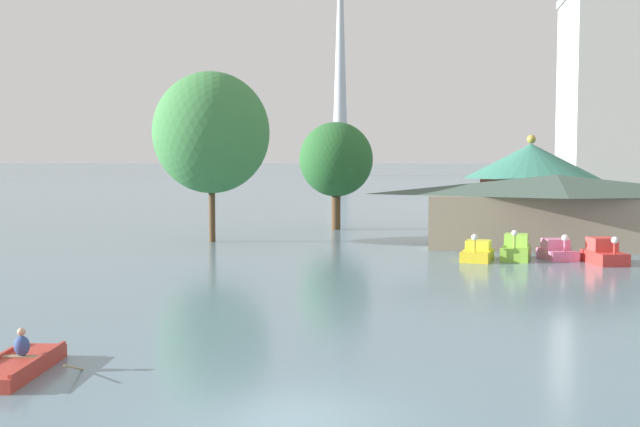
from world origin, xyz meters
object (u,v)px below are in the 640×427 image
boathouse (557,210)px  distant_broadcast_tower (340,29)px  pedal_boat_lime (516,250)px  pedal_boat_pink (557,251)px  rowboat_with_rower (18,365)px  pedal_boat_yellow (477,252)px  green_roof_pavilion (531,182)px  shoreline_tree_mid (336,160)px  shoreline_tree_tall_left (211,133)px  pedal_boat_red (604,253)px

boathouse → distant_broadcast_tower: bearing=100.4°
boathouse → distant_broadcast_tower: (-40.07, 217.55, 48.18)m
pedal_boat_lime → pedal_boat_pink: (2.39, 0.60, -0.12)m
rowboat_with_rower → distant_broadcast_tower: distant_broadcast_tower is taller
pedal_boat_yellow → green_roof_pavilion: green_roof_pavilion is taller
shoreline_tree_mid → pedal_boat_yellow: bearing=-60.2°
pedal_boat_yellow → green_roof_pavilion: bearing=175.2°
pedal_boat_lime → pedal_boat_pink: pedal_boat_lime is taller
pedal_boat_pink → shoreline_tree_mid: shoreline_tree_mid is taller
green_roof_pavilion → shoreline_tree_tall_left: size_ratio=0.88×
boathouse → rowboat_with_rower: bearing=-120.1°
pedal_boat_pink → green_roof_pavilion: green_roof_pavilion is taller
boathouse → green_roof_pavilion: 10.67m
pedal_boat_yellow → distant_broadcast_tower: size_ratio=0.03×
shoreline_tree_tall_left → shoreline_tree_mid: 13.25m
green_roof_pavilion → boathouse: bearing=-87.9°
rowboat_with_rower → distant_broadcast_tower: bearing=179.1°
shoreline_tree_tall_left → pedal_boat_red: bearing=-17.6°
pedal_boat_red → shoreline_tree_mid: 25.99m
boathouse → shoreline_tree_mid: bearing=145.0°
pedal_boat_pink → pedal_boat_red: bearing=42.6°
pedal_boat_pink → shoreline_tree_mid: size_ratio=0.33×
pedal_boat_yellow → rowboat_with_rower: bearing=-16.8°
pedal_boat_red → green_roof_pavilion: size_ratio=0.30×
rowboat_with_rower → shoreline_tree_mid: 44.48m
rowboat_with_rower → pedal_boat_red: size_ratio=1.24×
pedal_boat_yellow → pedal_boat_lime: size_ratio=1.06×
pedal_boat_yellow → shoreline_tree_mid: 21.68m
shoreline_tree_tall_left → shoreline_tree_mid: (7.40, 10.83, -1.88)m
pedal_boat_red → boathouse: size_ratio=0.18×
pedal_boat_lime → green_roof_pavilion: size_ratio=0.29×
pedal_boat_pink → shoreline_tree_tall_left: bearing=-118.7°
shoreline_tree_mid → boathouse: bearing=-35.0°
shoreline_tree_tall_left → green_roof_pavilion: bearing=24.1°
shoreline_tree_tall_left → shoreline_tree_mid: size_ratio=1.34×
pedal_boat_yellow → shoreline_tree_tall_left: shoreline_tree_tall_left is taller
pedal_boat_pink → boathouse: 6.38m
pedal_boat_pink → distant_broadcast_tower: bearing=176.9°
pedal_boat_yellow → pedal_boat_pink: (4.59, 1.13, 0.02)m
rowboat_with_rower → boathouse: boathouse is taller
pedal_boat_red → shoreline_tree_mid: shoreline_tree_mid is taller
rowboat_with_rower → pedal_boat_red: bearing=135.3°
distant_broadcast_tower → shoreline_tree_mid: bearing=-83.3°
pedal_boat_red → boathouse: (-1.44, 7.55, 1.94)m
boathouse → green_roof_pavilion: bearing=92.1°
boathouse → distant_broadcast_tower: 226.40m
pedal_boat_lime → boathouse: (3.24, 6.59, 1.91)m
boathouse → shoreline_tree_tall_left: size_ratio=1.51×
pedal_boat_lime → shoreline_tree_tall_left: bearing=-98.5°
pedal_boat_yellow → pedal_boat_lime: bearing=114.7°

